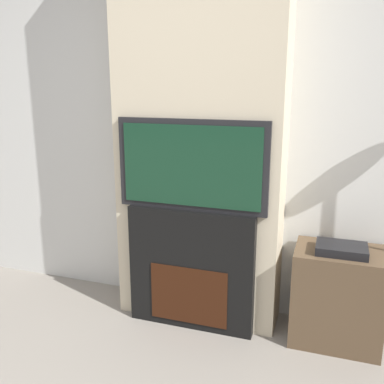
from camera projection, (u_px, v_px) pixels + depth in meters
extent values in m
cube|color=silver|center=(209.00, 112.00, 2.81)|extent=(6.00, 0.06, 2.70)
cube|color=beige|center=(200.00, 114.00, 2.63)|extent=(1.05, 0.32, 2.70)
cube|color=black|center=(192.00, 268.00, 2.73)|extent=(0.81, 0.14, 0.78)
cube|color=#33160A|center=(188.00, 296.00, 2.70)|extent=(0.50, 0.01, 0.38)
cube|color=black|center=(192.00, 165.00, 2.56)|extent=(0.93, 0.06, 0.55)
cube|color=#143823|center=(190.00, 166.00, 2.53)|extent=(0.86, 0.01, 0.49)
cube|color=brown|center=(337.00, 296.00, 2.57)|extent=(0.52, 0.37, 0.59)
cube|color=black|center=(341.00, 249.00, 2.46)|extent=(0.29, 0.21, 0.05)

